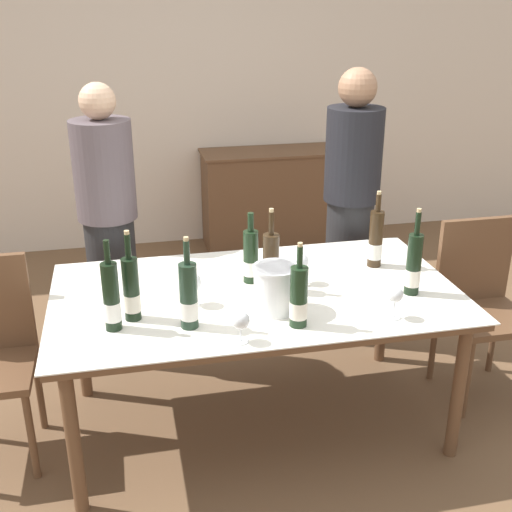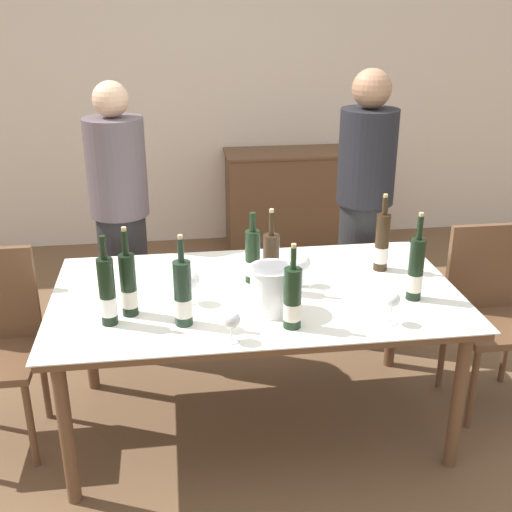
{
  "view_description": "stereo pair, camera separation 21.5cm",
  "coord_description": "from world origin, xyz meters",
  "px_view_note": "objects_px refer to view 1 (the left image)",
  "views": [
    {
      "loc": [
        -0.58,
        -2.66,
        2.04
      ],
      "look_at": [
        0.0,
        0.0,
        0.92
      ],
      "focal_mm": 45.0,
      "sensor_mm": 36.0,
      "label": 1
    },
    {
      "loc": [
        -0.37,
        -2.7,
        2.04
      ],
      "look_at": [
        0.0,
        0.0,
        0.92
      ],
      "focal_mm": 45.0,
      "sensor_mm": 36.0,
      "label": 2
    }
  ],
  "objects_px": {
    "wine_bottle_4": "(271,264)",
    "wine_bottle_7": "(376,240)",
    "wine_bottle_0": "(111,298)",
    "wine_glass_1": "(395,296)",
    "chair_right_end": "(480,296)",
    "dining_table": "(256,303)",
    "wine_bottle_5": "(250,258)",
    "person_host": "(109,229)",
    "wine_bottle_1": "(299,298)",
    "ice_bucket": "(275,287)",
    "wine_glass_3": "(301,263)",
    "wine_bottle_3": "(189,297)",
    "wine_glass_0": "(192,283)",
    "wine_glass_2": "(241,321)",
    "person_guest_left": "(350,210)",
    "wine_bottle_2": "(131,290)",
    "wine_bottle_6": "(414,266)",
    "sideboard_cabinet": "(270,198)"
  },
  "relations": [
    {
      "from": "chair_right_end",
      "to": "wine_glass_3",
      "type": "bearing_deg",
      "value": -177.7
    },
    {
      "from": "wine_bottle_1",
      "to": "dining_table",
      "type": "bearing_deg",
      "value": 105.97
    },
    {
      "from": "wine_bottle_3",
      "to": "wine_bottle_2",
      "type": "bearing_deg",
      "value": 151.98
    },
    {
      "from": "dining_table",
      "to": "wine_bottle_5",
      "type": "bearing_deg",
      "value": 91.31
    },
    {
      "from": "dining_table",
      "to": "wine_bottle_7",
      "type": "relative_size",
      "value": 4.77
    },
    {
      "from": "wine_bottle_5",
      "to": "wine_glass_1",
      "type": "distance_m",
      "value": 0.73
    },
    {
      "from": "wine_bottle_1",
      "to": "wine_glass_0",
      "type": "xyz_separation_m",
      "value": [
        -0.41,
        0.29,
        -0.02
      ]
    },
    {
      "from": "wine_bottle_4",
      "to": "wine_bottle_7",
      "type": "relative_size",
      "value": 1.02
    },
    {
      "from": "chair_right_end",
      "to": "person_guest_left",
      "type": "relative_size",
      "value": 0.57
    },
    {
      "from": "person_guest_left",
      "to": "wine_bottle_5",
      "type": "bearing_deg",
      "value": -138.6
    },
    {
      "from": "wine_bottle_0",
      "to": "wine_glass_1",
      "type": "xyz_separation_m",
      "value": [
        1.18,
        -0.16,
        -0.04
      ]
    },
    {
      "from": "wine_bottle_4",
      "to": "dining_table",
      "type": "bearing_deg",
      "value": -178.82
    },
    {
      "from": "wine_glass_0",
      "to": "wine_bottle_6",
      "type": "bearing_deg",
      "value": -5.51
    },
    {
      "from": "wine_bottle_7",
      "to": "wine_glass_2",
      "type": "xyz_separation_m",
      "value": [
        -0.82,
        -0.62,
        -0.05
      ]
    },
    {
      "from": "wine_bottle_0",
      "to": "wine_bottle_6",
      "type": "bearing_deg",
      "value": 2.36
    },
    {
      "from": "wine_glass_1",
      "to": "wine_glass_3",
      "type": "distance_m",
      "value": 0.52
    },
    {
      "from": "ice_bucket",
      "to": "person_host",
      "type": "distance_m",
      "value": 1.26
    },
    {
      "from": "wine_bottle_4",
      "to": "wine_glass_2",
      "type": "height_order",
      "value": "wine_bottle_4"
    },
    {
      "from": "dining_table",
      "to": "wine_bottle_5",
      "type": "xyz_separation_m",
      "value": [
        -0.0,
        0.12,
        0.19
      ]
    },
    {
      "from": "wine_bottle_5",
      "to": "wine_bottle_7",
      "type": "xyz_separation_m",
      "value": [
        0.66,
        0.06,
        0.01
      ]
    },
    {
      "from": "wine_glass_2",
      "to": "wine_glass_3",
      "type": "bearing_deg",
      "value": 51.56
    },
    {
      "from": "chair_right_end",
      "to": "person_guest_left",
      "type": "bearing_deg",
      "value": 125.63
    },
    {
      "from": "wine_bottle_4",
      "to": "wine_bottle_6",
      "type": "xyz_separation_m",
      "value": [
        0.63,
        -0.17,
        0.01
      ]
    },
    {
      "from": "wine_bottle_3",
      "to": "wine_glass_0",
      "type": "distance_m",
      "value": 0.21
    },
    {
      "from": "wine_bottle_0",
      "to": "person_guest_left",
      "type": "bearing_deg",
      "value": 35.65
    },
    {
      "from": "chair_right_end",
      "to": "wine_bottle_7",
      "type": "bearing_deg",
      "value": 171.55
    },
    {
      "from": "person_guest_left",
      "to": "wine_glass_3",
      "type": "bearing_deg",
      "value": -125.19
    },
    {
      "from": "person_host",
      "to": "person_guest_left",
      "type": "bearing_deg",
      "value": -2.18
    },
    {
      "from": "wine_bottle_6",
      "to": "wine_glass_0",
      "type": "height_order",
      "value": "wine_bottle_6"
    },
    {
      "from": "wine_bottle_3",
      "to": "wine_bottle_0",
      "type": "bearing_deg",
      "value": 171.33
    },
    {
      "from": "wine_bottle_4",
      "to": "wine_glass_1",
      "type": "bearing_deg",
      "value": -40.44
    },
    {
      "from": "wine_bottle_1",
      "to": "person_host",
      "type": "relative_size",
      "value": 0.23
    },
    {
      "from": "wine_bottle_0",
      "to": "wine_bottle_5",
      "type": "distance_m",
      "value": 0.74
    },
    {
      "from": "dining_table",
      "to": "wine_glass_0",
      "type": "bearing_deg",
      "value": -166.4
    },
    {
      "from": "wine_bottle_2",
      "to": "chair_right_end",
      "type": "height_order",
      "value": "wine_bottle_2"
    },
    {
      "from": "wine_glass_1",
      "to": "chair_right_end",
      "type": "distance_m",
      "value": 0.91
    },
    {
      "from": "wine_bottle_3",
      "to": "sideboard_cabinet",
      "type": "bearing_deg",
      "value": 69.81
    },
    {
      "from": "dining_table",
      "to": "wine_glass_3",
      "type": "height_order",
      "value": "wine_glass_3"
    },
    {
      "from": "wine_bottle_6",
      "to": "chair_right_end",
      "type": "distance_m",
      "value": 0.68
    },
    {
      "from": "wine_bottle_0",
      "to": "dining_table",
      "type": "bearing_deg",
      "value": 19.14
    },
    {
      "from": "wine_bottle_1",
      "to": "wine_bottle_5",
      "type": "xyz_separation_m",
      "value": [
        -0.11,
        0.48,
        -0.0
      ]
    },
    {
      "from": "wine_bottle_3",
      "to": "wine_glass_0",
      "type": "xyz_separation_m",
      "value": [
        0.04,
        0.2,
        -0.03
      ]
    },
    {
      "from": "sideboard_cabinet",
      "to": "person_guest_left",
      "type": "relative_size",
      "value": 0.7
    },
    {
      "from": "ice_bucket",
      "to": "wine_glass_3",
      "type": "height_order",
      "value": "ice_bucket"
    },
    {
      "from": "dining_table",
      "to": "wine_bottle_1",
      "type": "height_order",
      "value": "wine_bottle_1"
    },
    {
      "from": "person_host",
      "to": "wine_bottle_5",
      "type": "bearing_deg",
      "value": -47.13
    },
    {
      "from": "wine_bottle_4",
      "to": "wine_bottle_5",
      "type": "xyz_separation_m",
      "value": [
        -0.07,
        0.12,
        -0.01
      ]
    },
    {
      "from": "sideboard_cabinet",
      "to": "chair_right_end",
      "type": "height_order",
      "value": "chair_right_end"
    },
    {
      "from": "wine_bottle_2",
      "to": "person_guest_left",
      "type": "xyz_separation_m",
      "value": [
        1.32,
        0.93,
        -0.04
      ]
    },
    {
      "from": "wine_bottle_3",
      "to": "wine_bottle_6",
      "type": "xyz_separation_m",
      "value": [
        1.05,
        0.1,
        0.0
      ]
    }
  ]
}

